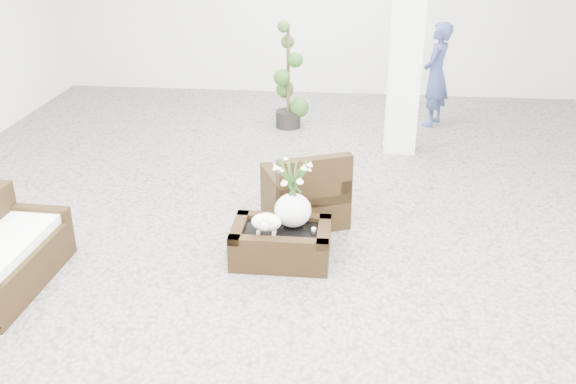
# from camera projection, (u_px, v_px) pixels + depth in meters

# --- Properties ---
(ground) EXTENTS (11.00, 11.00, 0.00)m
(ground) POSITION_uv_depth(u_px,v_px,m) (289.00, 246.00, 6.29)
(ground) COLOR gray
(ground) RESTS_ON ground
(column) EXTENTS (0.40, 0.40, 3.50)m
(column) POSITION_uv_depth(u_px,v_px,m) (408.00, 17.00, 7.99)
(column) COLOR white
(column) RESTS_ON ground
(coffee_table) EXTENTS (0.90, 0.60, 0.31)m
(coffee_table) POSITION_uv_depth(u_px,v_px,m) (281.00, 245.00, 5.99)
(coffee_table) COLOR #33220F
(coffee_table) RESTS_ON ground
(sheep_figurine) EXTENTS (0.28, 0.23, 0.21)m
(sheep_figurine) POSITION_uv_depth(u_px,v_px,m) (266.00, 224.00, 5.80)
(sheep_figurine) COLOR white
(sheep_figurine) RESTS_ON coffee_table
(planter_narcissus) EXTENTS (0.44, 0.44, 0.80)m
(planter_narcissus) POSITION_uv_depth(u_px,v_px,m) (293.00, 186.00, 5.84)
(planter_narcissus) COLOR white
(planter_narcissus) RESTS_ON coffee_table
(tealight) EXTENTS (0.04, 0.04, 0.03)m
(tealight) POSITION_uv_depth(u_px,v_px,m) (314.00, 229.00, 5.91)
(tealight) COLOR white
(tealight) RESTS_ON coffee_table
(armchair) EXTENTS (0.98, 0.97, 0.81)m
(armchair) POSITION_uv_depth(u_px,v_px,m) (305.00, 184.00, 6.65)
(armchair) COLOR #33220F
(armchair) RESTS_ON ground
(loveseat) EXTENTS (0.69, 1.35, 0.71)m
(loveseat) POSITION_uv_depth(u_px,v_px,m) (2.00, 250.00, 5.49)
(loveseat) COLOR #33220F
(loveseat) RESTS_ON ground
(topiary) EXTENTS (0.41, 0.41, 1.52)m
(topiary) POSITION_uv_depth(u_px,v_px,m) (288.00, 76.00, 9.25)
(topiary) COLOR #234516
(topiary) RESTS_ON ground
(shopper) EXTENTS (0.56, 0.65, 1.51)m
(shopper) POSITION_uv_depth(u_px,v_px,m) (436.00, 75.00, 9.37)
(shopper) COLOR navy
(shopper) RESTS_ON ground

